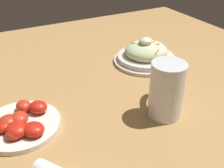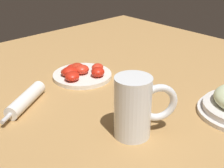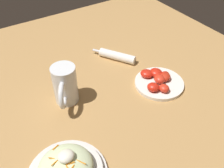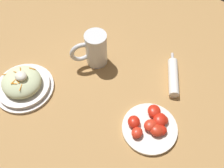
# 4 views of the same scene
# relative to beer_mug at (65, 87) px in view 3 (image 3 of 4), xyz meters

# --- Properties ---
(ground_plane) EXTENTS (1.43, 1.43, 0.00)m
(ground_plane) POSITION_rel_beer_mug_xyz_m (-0.11, 0.07, -0.06)
(ground_plane) COLOR #B2844C
(beer_mug) EXTENTS (0.10, 0.13, 0.14)m
(beer_mug) POSITION_rel_beer_mug_xyz_m (0.00, 0.00, 0.00)
(beer_mug) COLOR white
(beer_mug) RESTS_ON ground_plane
(napkin_roll) EXTENTS (0.12, 0.17, 0.04)m
(napkin_roll) POSITION_rel_beer_mug_xyz_m (-0.28, -0.11, -0.04)
(napkin_roll) COLOR white
(napkin_roll) RESTS_ON ground_plane
(tomato_plate) EXTENTS (0.18, 0.18, 0.04)m
(tomato_plate) POSITION_rel_beer_mug_xyz_m (-0.32, 0.10, -0.05)
(tomato_plate) COLOR white
(tomato_plate) RESTS_ON ground_plane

